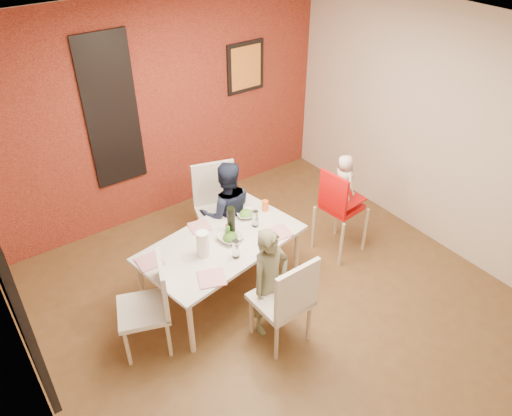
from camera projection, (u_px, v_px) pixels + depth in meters
ground at (273, 304)px, 5.17m from camera, size 4.50×4.50×0.00m
ceiling at (280, 41)px, 3.63m from camera, size 4.50×4.50×0.02m
wall_back at (161, 111)px, 5.91m from camera, size 4.50×0.02×2.70m
wall_front at (510, 369)px, 2.90m from camera, size 4.50×0.02×2.70m
wall_left at (8, 303)px, 3.33m from camera, size 0.02×4.50×2.70m
wall_right at (438, 130)px, 5.48m from camera, size 0.02×4.50×2.70m
brick_accent_wall at (161, 112)px, 5.90m from camera, size 4.50×0.02×2.70m
picture_window_pane at (0, 262)px, 3.37m from camera, size 0.02×1.55×1.15m
glassblock_strip at (111, 112)px, 5.51m from camera, size 0.55×0.03×1.70m
glassblock_surround at (112, 112)px, 5.51m from camera, size 0.60×0.03×1.76m
art_print_frame at (245, 67)px, 6.28m from camera, size 0.54×0.03×0.64m
art_print_canvas at (246, 68)px, 6.27m from camera, size 0.44×0.01×0.54m
dining_table at (221, 246)px, 4.99m from camera, size 1.75×1.17×0.67m
chair_near at (287, 299)px, 4.45m from camera, size 0.48×0.48×1.02m
chair_far at (217, 204)px, 5.65m from camera, size 0.61×0.61×1.05m
chair_left at (152, 302)px, 4.46m from camera, size 0.58×0.58×0.97m
high_chair at (339, 205)px, 5.52m from camera, size 0.50×0.50×1.08m
child_near at (270, 282)px, 4.61m from camera, size 0.45×0.32×1.16m
child_far at (227, 213)px, 5.45m from camera, size 0.73×0.66×1.24m
toddler at (344, 181)px, 5.37m from camera, size 0.23×0.32×0.61m
plate_near_left at (212, 278)px, 4.51m from camera, size 0.31×0.31×0.01m
plate_far_mid at (200, 227)px, 5.15m from camera, size 0.25×0.25×0.01m
plate_near_right at (279, 232)px, 5.07m from camera, size 0.25×0.25×0.01m
plate_far_left at (149, 262)px, 4.70m from camera, size 0.23×0.23×0.01m
salad_bowl_a at (230, 238)px, 4.96m from camera, size 0.27×0.27×0.06m
salad_bowl_b at (246, 214)px, 5.30m from camera, size 0.27×0.27×0.05m
wine_bottle at (231, 221)px, 4.98m from camera, size 0.08×0.08×0.31m
wine_glass_a at (236, 249)px, 4.71m from camera, size 0.07×0.07×0.19m
wine_glass_b at (255, 219)px, 5.11m from camera, size 0.07×0.07×0.19m
paper_towel_roll at (203, 244)px, 4.71m from camera, size 0.12×0.12×0.27m
condiment_red at (233, 227)px, 5.03m from camera, size 0.04×0.04×0.15m
condiment_green at (228, 233)px, 4.96m from camera, size 0.04×0.04×0.14m
condiment_brown at (227, 230)px, 5.00m from camera, size 0.03×0.03×0.13m
sippy_cup at (265, 206)px, 5.37m from camera, size 0.07×0.07×0.12m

